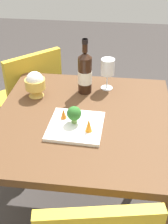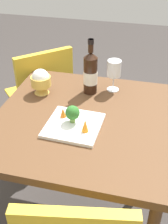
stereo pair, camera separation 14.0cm
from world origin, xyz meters
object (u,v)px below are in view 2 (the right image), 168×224
(serving_plate, at_px, (74,125))
(broccoli_floret, at_px, (73,113))
(wine_bottle, at_px, (90,73))
(wine_glass, at_px, (114,69))
(chair_by_wall, at_px, (43,91))
(carrot_garnish_left, at_px, (85,126))
(carrot_garnish_right, at_px, (63,112))
(rice_bowl, at_px, (41,81))

(serving_plate, relative_size, broccoli_floret, 3.03)
(wine_bottle, relative_size, wine_glass, 1.71)
(broccoli_floret, bearing_deg, chair_by_wall, -56.72)
(carrot_garnish_left, height_order, carrot_garnish_right, carrot_garnish_left)
(chair_by_wall, bearing_deg, serving_plate, -100.65)
(broccoli_floret, height_order, carrot_garnish_right, broccoli_floret)
(wine_glass, xyz_separation_m, carrot_garnish_left, (0.06, 0.43, -0.08))
(serving_plate, relative_size, carrot_garnish_left, 4.11)
(broccoli_floret, height_order, carrot_garnish_left, broccoli_floret)
(carrot_garnish_left, xyz_separation_m, carrot_garnish_right, (0.13, -0.09, -0.01))
(serving_plate, height_order, broccoli_floret, broccoli_floret)
(wine_glass, bearing_deg, carrot_garnish_right, 61.40)
(broccoli_floret, bearing_deg, wine_glass, -109.43)
(carrot_garnish_left, bearing_deg, rice_bowl, -42.97)
(carrot_garnish_right, bearing_deg, wine_bottle, -103.19)
(wine_glass, bearing_deg, serving_plate, 72.50)
(serving_plate, bearing_deg, chair_by_wall, -56.82)
(wine_glass, distance_m, rice_bowl, 0.41)
(wine_glass, relative_size, serving_plate, 0.69)
(rice_bowl, xyz_separation_m, serving_plate, (-0.26, 0.26, -0.07))
(chair_by_wall, distance_m, wine_glass, 0.69)
(wine_bottle, relative_size, serving_plate, 1.18)
(carrot_garnish_left, bearing_deg, serving_plate, -31.61)
(chair_by_wall, height_order, serving_plate, chair_by_wall)
(wine_bottle, bearing_deg, wine_glass, -155.35)
(rice_bowl, bearing_deg, chair_by_wall, -67.29)
(carrot_garnish_right, bearing_deg, serving_plate, 145.30)
(rice_bowl, bearing_deg, wine_bottle, -164.45)
(wine_glass, relative_size, carrot_garnish_left, 2.83)
(wine_glass, height_order, carrot_garnish_right, wine_glass)
(wine_glass, relative_size, rice_bowl, 1.26)
(carrot_garnish_right, bearing_deg, carrot_garnish_left, 146.82)
(wine_bottle, distance_m, carrot_garnish_left, 0.39)
(wine_bottle, height_order, carrot_garnish_left, wine_bottle)
(wine_bottle, height_order, broccoli_floret, wine_bottle)
(carrot_garnish_left, distance_m, carrot_garnish_right, 0.16)
(rice_bowl, relative_size, serving_plate, 0.55)
(chair_by_wall, distance_m, carrot_garnish_right, 0.73)
(broccoli_floret, relative_size, carrot_garnish_left, 1.36)
(wine_bottle, xyz_separation_m, serving_plate, (0.00, 0.33, -0.11))
(wine_bottle, xyz_separation_m, carrot_garnish_left, (-0.06, 0.37, -0.07))
(wine_bottle, xyz_separation_m, carrot_garnish_right, (0.07, 0.29, -0.08))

